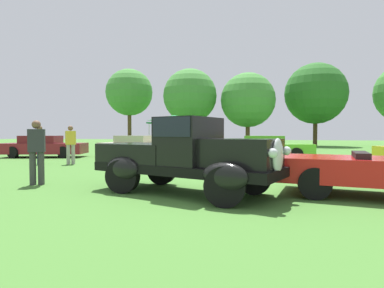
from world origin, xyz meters
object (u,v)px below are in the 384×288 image
(show_car_cream, at_px, (136,146))
(spectator_by_row, at_px, (40,143))
(show_car_lime, at_px, (267,148))
(spectator_near_truck, at_px, (71,143))
(feature_pickup_truck, at_px, (186,155))
(show_car_burgundy, at_px, (44,147))
(canopy_tent_left_field, at_px, (174,119))
(spectator_between_cars, at_px, (37,150))

(show_car_cream, height_order, spectator_by_row, spectator_by_row)
(show_car_lime, relative_size, spectator_near_truck, 2.76)
(feature_pickup_truck, height_order, show_car_burgundy, feature_pickup_truck)
(canopy_tent_left_field, bearing_deg, spectator_between_cars, -86.08)
(canopy_tent_left_field, bearing_deg, show_car_cream, -97.83)
(show_car_lime, height_order, canopy_tent_left_field, canopy_tent_left_field)
(show_car_lime, distance_m, spectator_by_row, 10.99)
(feature_pickup_truck, relative_size, show_car_lime, 0.97)
(show_car_lime, distance_m, spectator_near_truck, 9.71)
(feature_pickup_truck, bearing_deg, spectator_between_cars, 177.04)
(show_car_burgundy, relative_size, spectator_between_cars, 2.83)
(show_car_cream, relative_size, spectator_near_truck, 2.79)
(feature_pickup_truck, distance_m, spectator_between_cars, 4.12)
(show_car_lime, height_order, spectator_by_row, spectator_by_row)
(spectator_between_cars, xyz_separation_m, canopy_tent_left_field, (-1.06, 15.41, 1.51))
(show_car_cream, distance_m, spectator_by_row, 5.95)
(spectator_by_row, bearing_deg, canopy_tent_left_field, 75.52)
(show_car_cream, distance_m, spectator_near_truck, 5.28)
(show_car_cream, relative_size, spectator_by_row, 2.79)
(show_car_cream, xyz_separation_m, show_car_lime, (7.51, -0.16, 0.00))
(show_car_burgundy, distance_m, show_car_lime, 12.46)
(spectator_near_truck, xyz_separation_m, spectator_between_cars, (2.54, -5.07, 0.00))
(feature_pickup_truck, relative_size, canopy_tent_left_field, 1.46)
(show_car_cream, bearing_deg, spectator_between_cars, -80.27)
(feature_pickup_truck, xyz_separation_m, spectator_between_cars, (-4.12, 0.21, 0.05))
(show_car_cream, distance_m, spectator_between_cars, 10.43)
(spectator_near_truck, height_order, canopy_tent_left_field, canopy_tent_left_field)
(show_car_burgundy, xyz_separation_m, spectator_by_row, (2.77, -3.61, 0.31))
(canopy_tent_left_field, bearing_deg, feature_pickup_truck, -71.68)
(show_car_cream, relative_size, canopy_tent_left_field, 1.51)
(show_car_burgundy, bearing_deg, show_car_lime, 8.31)
(show_car_cream, xyz_separation_m, canopy_tent_left_field, (0.71, 5.13, 1.82))
(spectator_between_cars, bearing_deg, feature_pickup_truck, -2.96)
(feature_pickup_truck, bearing_deg, show_car_lime, 81.05)
(spectator_between_cars, relative_size, canopy_tent_left_field, 0.54)
(spectator_by_row, bearing_deg, show_car_lime, 29.50)
(show_car_lime, distance_m, spectator_between_cars, 11.64)
(show_car_lime, height_order, spectator_between_cars, spectator_between_cars)
(spectator_near_truck, distance_m, spectator_between_cars, 5.67)
(show_car_lime, xyz_separation_m, canopy_tent_left_field, (-6.80, 5.30, 1.82))
(show_car_cream, bearing_deg, spectator_near_truck, -98.52)
(show_car_burgundy, bearing_deg, show_car_cream, 22.16)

